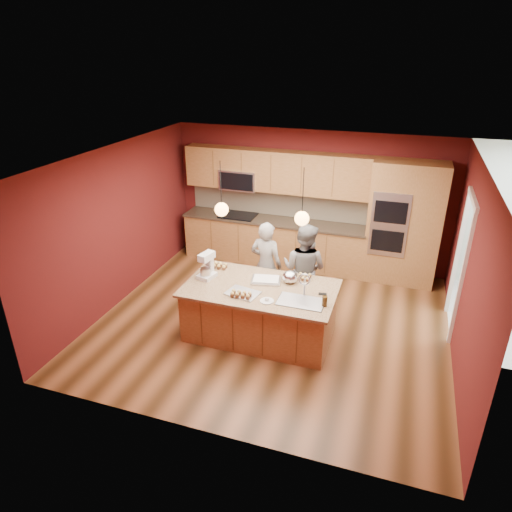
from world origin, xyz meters
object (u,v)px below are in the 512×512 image
(stand_mixer, at_px, (207,267))
(mixing_bowl, at_px, (290,277))
(person_left, at_px, (266,265))
(person_right, at_px, (304,269))
(island, at_px, (261,311))

(stand_mixer, height_order, mixing_bowl, stand_mixer)
(person_left, distance_m, stand_mixer, 1.12)
(person_left, distance_m, mixing_bowl, 0.84)
(person_left, bearing_deg, person_right, -173.28)
(person_right, distance_m, mixing_bowl, 0.62)
(person_right, bearing_deg, island, 74.94)
(person_left, xyz_separation_m, person_right, (0.65, 0.00, 0.02))
(island, distance_m, person_left, 0.98)
(stand_mixer, bearing_deg, island, 9.78)
(person_right, height_order, stand_mixer, person_right)
(person_right, relative_size, mixing_bowl, 6.65)
(stand_mixer, xyz_separation_m, mixing_bowl, (1.27, 0.24, -0.08))
(person_right, xyz_separation_m, stand_mixer, (-1.35, -0.84, 0.22))
(mixing_bowl, bearing_deg, person_right, 82.18)
(island, relative_size, person_right, 1.44)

